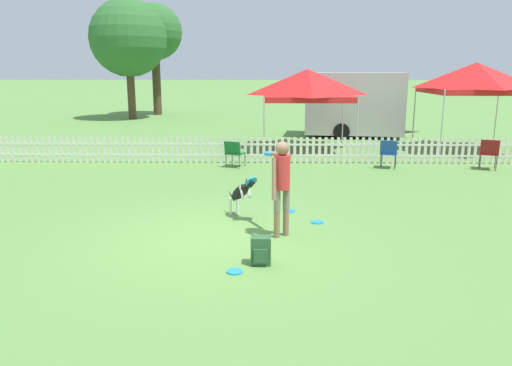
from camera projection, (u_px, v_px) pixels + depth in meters
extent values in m
plane|color=#5B8C42|center=(218.00, 239.00, 8.80)|extent=(240.00, 240.00, 0.00)
cylinder|color=#8C664C|center=(277.00, 224.00, 8.82)|extent=(0.11, 0.11, 0.48)
cylinder|color=#7A705B|center=(277.00, 201.00, 8.73)|extent=(0.12, 0.12, 0.39)
cylinder|color=#8C664C|center=(286.00, 222.00, 8.93)|extent=(0.11, 0.11, 0.48)
cylinder|color=#7A705B|center=(286.00, 199.00, 8.83)|extent=(0.12, 0.12, 0.39)
cylinder|color=red|center=(282.00, 172.00, 8.67)|extent=(0.39, 0.39, 0.60)
sphere|color=#8C664C|center=(282.00, 148.00, 8.57)|extent=(0.24, 0.24, 0.24)
cylinder|color=#8C664C|center=(274.00, 179.00, 8.53)|extent=(0.08, 0.21, 0.73)
cylinder|color=#8C664C|center=(280.00, 155.00, 9.02)|extent=(0.41, 0.68, 0.14)
cylinder|color=#1E8CD8|center=(270.00, 154.00, 9.34)|extent=(0.24, 0.24, 0.02)
cylinder|color=#1E8CD8|center=(270.00, 153.00, 9.34)|extent=(0.24, 0.24, 0.02)
ellipsoid|color=black|center=(240.00, 192.00, 9.96)|extent=(0.56, 0.67, 0.54)
ellipsoid|color=white|center=(240.00, 194.00, 9.97)|extent=(0.30, 0.35, 0.27)
sphere|color=black|center=(249.00, 183.00, 9.63)|extent=(0.17, 0.17, 0.17)
cone|color=black|center=(251.00, 182.00, 9.56)|extent=(0.16, 0.17, 0.14)
cylinder|color=#1E8CD8|center=(251.00, 182.00, 9.56)|extent=(0.29, 0.26, 0.21)
cone|color=black|center=(251.00, 180.00, 9.66)|extent=(0.05, 0.05, 0.08)
cone|color=black|center=(247.00, 180.00, 9.61)|extent=(0.05, 0.05, 0.08)
cylinder|color=white|center=(238.00, 205.00, 10.30)|extent=(0.06, 0.06, 0.34)
cylinder|color=white|center=(230.00, 207.00, 10.21)|extent=(0.06, 0.06, 0.34)
cylinder|color=white|center=(248.00, 192.00, 9.85)|extent=(0.14, 0.17, 0.27)
cylinder|color=white|center=(242.00, 193.00, 9.77)|extent=(0.14, 0.17, 0.27)
cone|color=black|center=(231.00, 195.00, 10.30)|extent=(0.21, 0.28, 0.20)
cylinder|color=#1E8CD8|center=(235.00, 272.00, 7.35)|extent=(0.24, 0.24, 0.02)
cylinder|color=#1E8CD8|center=(290.00, 211.00, 10.48)|extent=(0.24, 0.24, 0.02)
cylinder|color=#1E8CD8|center=(318.00, 222.00, 9.70)|extent=(0.24, 0.24, 0.02)
cube|color=#2D5633|center=(261.00, 250.00, 7.62)|extent=(0.31, 0.21, 0.44)
cube|color=#2D5633|center=(261.00, 256.00, 7.50)|extent=(0.21, 0.04, 0.22)
cube|color=silver|center=(239.00, 155.00, 15.76)|extent=(25.89, 0.04, 0.06)
cube|color=silver|center=(239.00, 144.00, 15.68)|extent=(25.89, 0.04, 0.06)
cube|color=silver|center=(1.00, 149.00, 15.86)|extent=(0.09, 0.02, 0.83)
cube|color=silver|center=(7.00, 149.00, 15.85)|extent=(0.09, 0.02, 0.83)
cube|color=silver|center=(13.00, 149.00, 15.85)|extent=(0.09, 0.02, 0.83)
cube|color=silver|center=(19.00, 149.00, 15.85)|extent=(0.09, 0.02, 0.83)
cube|color=silver|center=(25.00, 149.00, 15.84)|extent=(0.09, 0.02, 0.83)
cube|color=silver|center=(31.00, 150.00, 15.84)|extent=(0.09, 0.02, 0.83)
cube|color=silver|center=(37.00, 150.00, 15.84)|extent=(0.09, 0.02, 0.83)
cube|color=silver|center=(44.00, 150.00, 15.83)|extent=(0.09, 0.02, 0.83)
cube|color=silver|center=(50.00, 150.00, 15.83)|extent=(0.09, 0.02, 0.83)
cube|color=silver|center=(56.00, 150.00, 15.83)|extent=(0.09, 0.02, 0.83)
cube|color=silver|center=(62.00, 150.00, 15.82)|extent=(0.09, 0.02, 0.83)
cube|color=silver|center=(68.00, 150.00, 15.82)|extent=(0.09, 0.02, 0.83)
cube|color=silver|center=(74.00, 150.00, 15.82)|extent=(0.09, 0.02, 0.83)
cube|color=silver|center=(80.00, 150.00, 15.81)|extent=(0.09, 0.02, 0.83)
cube|color=silver|center=(86.00, 150.00, 15.81)|extent=(0.09, 0.02, 0.83)
cube|color=silver|center=(92.00, 150.00, 15.80)|extent=(0.09, 0.02, 0.83)
cube|color=silver|center=(98.00, 150.00, 15.80)|extent=(0.09, 0.02, 0.83)
cube|color=silver|center=(104.00, 150.00, 15.80)|extent=(0.09, 0.02, 0.83)
cube|color=silver|center=(110.00, 150.00, 15.79)|extent=(0.09, 0.02, 0.83)
cube|color=silver|center=(117.00, 150.00, 15.79)|extent=(0.09, 0.02, 0.83)
cube|color=silver|center=(123.00, 150.00, 15.79)|extent=(0.09, 0.02, 0.83)
cube|color=silver|center=(129.00, 150.00, 15.78)|extent=(0.09, 0.02, 0.83)
cube|color=silver|center=(135.00, 150.00, 15.78)|extent=(0.09, 0.02, 0.83)
cube|color=silver|center=(141.00, 150.00, 15.78)|extent=(0.09, 0.02, 0.83)
cube|color=silver|center=(147.00, 150.00, 15.77)|extent=(0.09, 0.02, 0.83)
cube|color=silver|center=(153.00, 150.00, 15.77)|extent=(0.09, 0.02, 0.83)
cube|color=silver|center=(159.00, 150.00, 15.77)|extent=(0.09, 0.02, 0.83)
cube|color=silver|center=(166.00, 150.00, 15.76)|extent=(0.09, 0.02, 0.83)
cube|color=silver|center=(172.00, 150.00, 15.76)|extent=(0.09, 0.02, 0.83)
cube|color=silver|center=(178.00, 150.00, 15.75)|extent=(0.09, 0.02, 0.83)
cube|color=silver|center=(184.00, 150.00, 15.75)|extent=(0.09, 0.02, 0.83)
cube|color=silver|center=(190.00, 150.00, 15.75)|extent=(0.09, 0.02, 0.83)
cube|color=silver|center=(196.00, 150.00, 15.74)|extent=(0.09, 0.02, 0.83)
cube|color=silver|center=(202.00, 150.00, 15.74)|extent=(0.09, 0.02, 0.83)
cube|color=silver|center=(208.00, 150.00, 15.74)|extent=(0.09, 0.02, 0.83)
cube|color=silver|center=(215.00, 150.00, 15.73)|extent=(0.09, 0.02, 0.83)
cube|color=silver|center=(221.00, 150.00, 15.73)|extent=(0.09, 0.02, 0.83)
cube|color=silver|center=(227.00, 150.00, 15.73)|extent=(0.09, 0.02, 0.83)
cube|color=silver|center=(233.00, 150.00, 15.72)|extent=(0.09, 0.02, 0.83)
cube|color=silver|center=(239.00, 150.00, 15.72)|extent=(0.09, 0.02, 0.83)
cube|color=silver|center=(245.00, 150.00, 15.72)|extent=(0.09, 0.02, 0.83)
cube|color=silver|center=(252.00, 150.00, 15.71)|extent=(0.09, 0.02, 0.83)
cube|color=silver|center=(258.00, 150.00, 15.71)|extent=(0.09, 0.02, 0.83)
cube|color=silver|center=(264.00, 150.00, 15.70)|extent=(0.09, 0.02, 0.83)
cube|color=silver|center=(270.00, 150.00, 15.70)|extent=(0.09, 0.02, 0.83)
cube|color=silver|center=(276.00, 150.00, 15.70)|extent=(0.09, 0.02, 0.83)
cube|color=silver|center=(282.00, 150.00, 15.69)|extent=(0.09, 0.02, 0.83)
cube|color=silver|center=(289.00, 150.00, 15.69)|extent=(0.09, 0.02, 0.83)
cube|color=silver|center=(295.00, 150.00, 15.69)|extent=(0.09, 0.02, 0.83)
cube|color=silver|center=(301.00, 150.00, 15.68)|extent=(0.09, 0.02, 0.83)
cube|color=silver|center=(307.00, 150.00, 15.68)|extent=(0.09, 0.02, 0.83)
cube|color=silver|center=(313.00, 150.00, 15.68)|extent=(0.09, 0.02, 0.83)
cube|color=silver|center=(320.00, 150.00, 15.67)|extent=(0.09, 0.02, 0.83)
cube|color=silver|center=(326.00, 150.00, 15.67)|extent=(0.09, 0.02, 0.83)
cube|color=silver|center=(332.00, 150.00, 15.66)|extent=(0.09, 0.02, 0.83)
cube|color=silver|center=(338.00, 150.00, 15.66)|extent=(0.09, 0.02, 0.83)
cube|color=silver|center=(344.00, 150.00, 15.66)|extent=(0.09, 0.02, 0.83)
cube|color=silver|center=(351.00, 150.00, 15.65)|extent=(0.09, 0.02, 0.83)
cube|color=silver|center=(357.00, 151.00, 15.65)|extent=(0.09, 0.02, 0.83)
cube|color=silver|center=(363.00, 151.00, 15.65)|extent=(0.09, 0.02, 0.83)
cube|color=silver|center=(369.00, 151.00, 15.64)|extent=(0.09, 0.02, 0.83)
cube|color=silver|center=(375.00, 151.00, 15.64)|extent=(0.09, 0.02, 0.83)
cube|color=silver|center=(382.00, 151.00, 15.64)|extent=(0.09, 0.02, 0.83)
cube|color=silver|center=(388.00, 151.00, 15.63)|extent=(0.09, 0.02, 0.83)
cube|color=silver|center=(394.00, 151.00, 15.63)|extent=(0.09, 0.02, 0.83)
cube|color=silver|center=(400.00, 151.00, 15.63)|extent=(0.09, 0.02, 0.83)
cube|color=silver|center=(407.00, 151.00, 15.62)|extent=(0.09, 0.02, 0.83)
cube|color=silver|center=(413.00, 151.00, 15.62)|extent=(0.09, 0.02, 0.83)
cube|color=silver|center=(419.00, 151.00, 15.61)|extent=(0.09, 0.02, 0.83)
cube|color=silver|center=(425.00, 151.00, 15.61)|extent=(0.09, 0.02, 0.83)
cube|color=silver|center=(431.00, 151.00, 15.61)|extent=(0.09, 0.02, 0.83)
cube|color=silver|center=(438.00, 151.00, 15.60)|extent=(0.09, 0.02, 0.83)
cube|color=silver|center=(444.00, 151.00, 15.60)|extent=(0.09, 0.02, 0.83)
cube|color=silver|center=(450.00, 151.00, 15.60)|extent=(0.09, 0.02, 0.83)
cube|color=silver|center=(456.00, 151.00, 15.59)|extent=(0.09, 0.02, 0.83)
cube|color=silver|center=(463.00, 151.00, 15.59)|extent=(0.09, 0.02, 0.83)
cube|color=silver|center=(469.00, 151.00, 15.59)|extent=(0.09, 0.02, 0.83)
cube|color=silver|center=(475.00, 151.00, 15.58)|extent=(0.09, 0.02, 0.83)
cube|color=silver|center=(482.00, 151.00, 15.58)|extent=(0.09, 0.02, 0.83)
cube|color=silver|center=(488.00, 151.00, 15.58)|extent=(0.09, 0.02, 0.83)
cube|color=silver|center=(494.00, 151.00, 15.57)|extent=(0.09, 0.02, 0.83)
cube|color=silver|center=(500.00, 151.00, 15.57)|extent=(0.09, 0.02, 0.83)
cube|color=silver|center=(507.00, 151.00, 15.56)|extent=(0.09, 0.02, 0.83)
cylinder|color=#333338|center=(396.00, 160.00, 15.10)|extent=(0.02, 0.02, 0.44)
cylinder|color=#333338|center=(382.00, 159.00, 15.23)|extent=(0.02, 0.02, 0.44)
cylinder|color=#333338|center=(395.00, 162.00, 14.72)|extent=(0.02, 0.02, 0.44)
cylinder|color=#333338|center=(381.00, 162.00, 14.85)|extent=(0.02, 0.02, 0.44)
cube|color=#1E4799|center=(389.00, 153.00, 14.93)|extent=(0.61, 0.61, 0.03)
cube|color=#1E4799|center=(389.00, 148.00, 14.68)|extent=(0.49, 0.23, 0.42)
cylinder|color=#333338|center=(245.00, 159.00, 15.29)|extent=(0.02, 0.02, 0.41)
cylinder|color=#333338|center=(232.00, 158.00, 15.45)|extent=(0.02, 0.02, 0.41)
cylinder|color=#333338|center=(239.00, 162.00, 14.89)|extent=(0.02, 0.02, 0.41)
cylinder|color=#333338|center=(226.00, 161.00, 15.05)|extent=(0.02, 0.02, 0.41)
cube|color=#19662D|center=(236.00, 153.00, 15.12)|extent=(0.66, 0.66, 0.03)
cube|color=#19662D|center=(232.00, 148.00, 14.87)|extent=(0.51, 0.26, 0.39)
cylinder|color=#333338|center=(495.00, 161.00, 14.90)|extent=(0.02, 0.02, 0.47)
cylinder|color=#333338|center=(479.00, 160.00, 15.05)|extent=(0.02, 0.02, 0.47)
cylinder|color=#333338|center=(496.00, 163.00, 14.51)|extent=(0.02, 0.02, 0.47)
cylinder|color=#333338|center=(480.00, 162.00, 14.66)|extent=(0.02, 0.02, 0.47)
cube|color=maroon|center=(489.00, 154.00, 14.73)|extent=(0.65, 0.65, 0.03)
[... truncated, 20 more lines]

